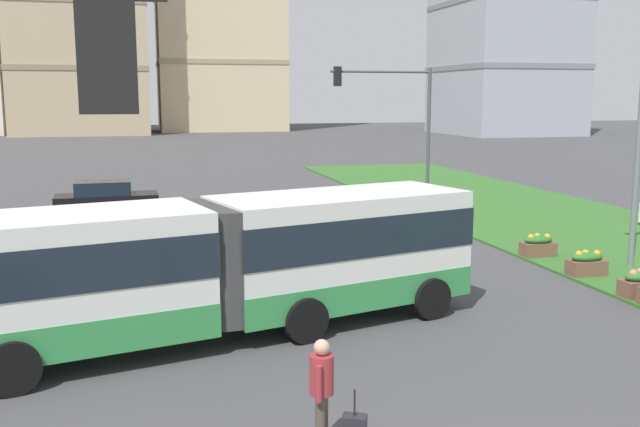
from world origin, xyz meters
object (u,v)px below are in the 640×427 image
at_px(flower_planter_4, 587,263).
at_px(apartment_tower_eastcentre, 507,6).
at_px(traffic_light_far_right, 398,116).
at_px(pedestrian_crossing, 322,387).
at_px(car_black_sedan, 106,199).
at_px(flower_planter_5, 538,245).
at_px(articulated_bus, 228,262).

bearing_deg(flower_planter_4, apartment_tower_eastcentre, 63.04).
distance_m(flower_planter_4, traffic_light_far_right, 11.84).
distance_m(flower_planter_4, apartment_tower_eastcentre, 84.85).
height_order(pedestrian_crossing, flower_planter_4, pedestrian_crossing).
distance_m(car_black_sedan, pedestrian_crossing, 23.27).
bearing_deg(flower_planter_5, flower_planter_4, -90.00).
xyz_separation_m(car_black_sedan, traffic_light_far_right, (12.22, -3.87, 3.69)).
distance_m(articulated_bus, flower_planter_4, 11.15).
distance_m(flower_planter_5, traffic_light_far_right, 9.46).
bearing_deg(apartment_tower_eastcentre, pedestrian_crossing, -120.20).
bearing_deg(flower_planter_5, pedestrian_crossing, -133.44).
bearing_deg(traffic_light_far_right, apartment_tower_eastcentre, 57.95).
bearing_deg(flower_planter_5, articulated_bus, -154.79).
bearing_deg(flower_planter_4, traffic_light_far_right, 99.39).
relative_size(pedestrian_crossing, traffic_light_far_right, 0.27).
relative_size(pedestrian_crossing, flower_planter_4, 1.58).
bearing_deg(car_black_sedan, apartment_tower_eastcentre, 48.87).
bearing_deg(flower_planter_5, car_black_sedan, 138.91).
xyz_separation_m(car_black_sedan, flower_planter_5, (14.03, -12.24, -0.33)).
distance_m(traffic_light_far_right, apartment_tower_eastcentre, 75.57).
height_order(articulated_bus, car_black_sedan, articulated_bus).
xyz_separation_m(car_black_sedan, pedestrian_crossing, (3.89, -22.95, 0.25)).
height_order(flower_planter_4, flower_planter_5, same).
bearing_deg(car_black_sedan, flower_planter_5, -41.09).
bearing_deg(articulated_bus, pedestrian_crossing, -83.25).
distance_m(pedestrian_crossing, flower_planter_4, 12.98).
bearing_deg(car_black_sedan, flower_planter_4, -46.63).
relative_size(articulated_bus, apartment_tower_eastcentre, 0.34).
height_order(car_black_sedan, pedestrian_crossing, pedestrian_crossing).
bearing_deg(traffic_light_far_right, articulated_bus, -123.75).
bearing_deg(apartment_tower_eastcentre, flower_planter_4, -116.96).
relative_size(flower_planter_5, apartment_tower_eastcentre, 0.03).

